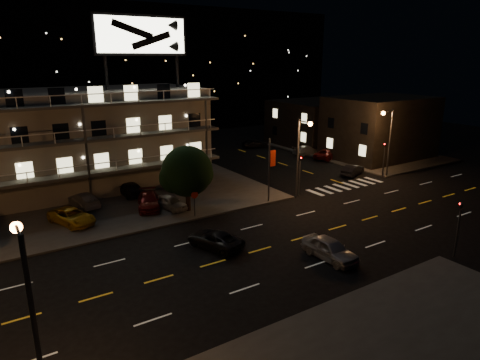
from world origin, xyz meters
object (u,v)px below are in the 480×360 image
lot_car_4 (170,202)px  side_car_0 (353,170)px  tree (187,173)px  road_car_east (330,249)px  road_car_west (215,239)px  lot_car_2 (72,216)px  lot_car_7 (83,200)px

lot_car_4 → side_car_0: size_ratio=0.91×
tree → road_car_east: 15.01m
road_car_east → road_car_west: 8.46m
lot_car_2 → side_car_0: 32.13m
road_car_east → lot_car_4: bearing=107.9°
lot_car_7 → tree: bearing=131.1°
lot_car_7 → side_car_0: bearing=159.3°
lot_car_4 → road_car_east: 16.27m
side_car_0 → road_car_west: 25.59m
lot_car_2 → tree: bearing=-35.0°
tree → side_car_0: size_ratio=1.50×
lot_car_4 → lot_car_7: 8.35m
lot_car_2 → road_car_east: bearing=-71.2°
side_car_0 → lot_car_2: bearing=66.9°
lot_car_4 → lot_car_7: size_ratio=0.79×
side_car_0 → road_car_west: bearing=89.7°
lot_car_2 → road_car_west: size_ratio=1.02×
side_car_0 → tree: bearing=71.5°
side_car_0 → lot_car_7: bearing=59.3°
lot_car_7 → road_car_east: size_ratio=1.04×
lot_car_7 → road_car_east: (12.01, -20.43, -0.06)m
lot_car_7 → road_car_east: 23.70m
lot_car_4 → side_car_0: bearing=-18.7°
side_car_0 → road_car_east: (-18.18, -14.73, 0.10)m
lot_car_2 → road_car_west: (8.01, -10.39, -0.16)m
tree → lot_car_4: tree is taller
tree → lot_car_2: bearing=166.4°
tree → lot_car_4: size_ratio=1.65×
lot_car_2 → lot_car_7: (1.89, 3.97, 0.02)m
lot_car_7 → road_car_west: 15.61m
side_car_0 → road_car_west: size_ratio=0.88×
tree → lot_car_4: (-1.20, 1.25, -2.97)m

